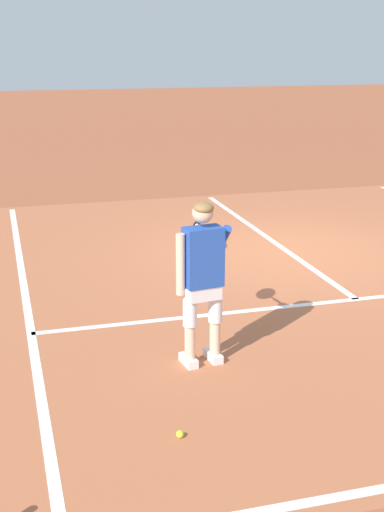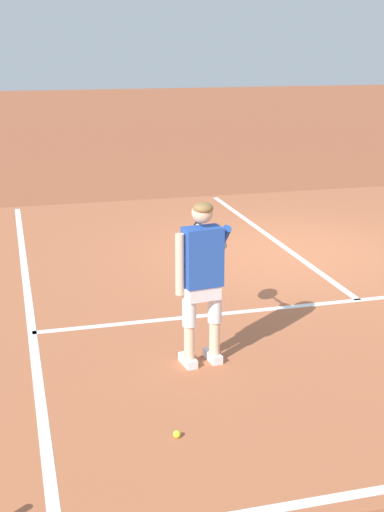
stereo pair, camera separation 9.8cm
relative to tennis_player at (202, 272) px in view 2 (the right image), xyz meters
The scene contains 7 objects.
ground_plane 4.40m from the tennis_player, 55.15° to the left, with size 80.00×80.00×0.00m, color #9E5133.
court_inner_surface 3.71m from the tennis_player, 46.79° to the left, with size 10.98×10.47×0.00m, color #B2603D.
line_service 2.92m from the tennis_player, 26.87° to the left, with size 8.23×0.10×0.01m, color white.
line_centre_service 5.16m from the tennis_player, 61.13° to the left, with size 0.10×6.40×0.01m, color white.
line_singles_left 3.25m from the tennis_player, 122.61° to the left, with size 0.10×10.07×0.01m, color white.
tennis_player is the anchor object (origin of this frame).
tennis_ball_near_feet 1.74m from the tennis_player, 113.83° to the right, with size 0.07×0.07×0.07m, color #CCE02D.
Camera 2 is at (-4.25, -9.90, 3.20)m, focal length 49.15 mm.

